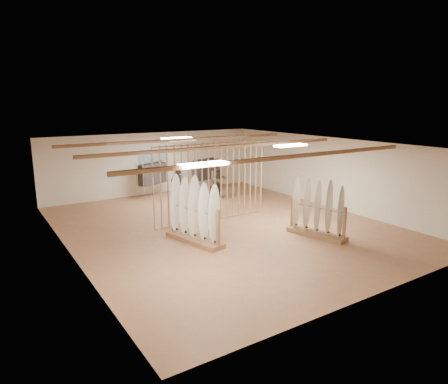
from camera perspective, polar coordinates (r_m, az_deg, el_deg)
floor at (r=13.71m, az=0.00°, el=-4.90°), size 12.00×12.00×0.00m
ceiling at (r=13.14m, az=0.00°, el=6.82°), size 12.00×12.00×0.00m
wall_back at (r=18.60m, az=-10.09°, el=4.04°), size 12.00×0.00×12.00m
wall_front at (r=9.09m, az=21.07°, el=-5.81°), size 12.00×0.00×12.00m
wall_left at (r=11.51m, az=-21.42°, el=-2.01°), size 0.00×12.00×12.00m
wall_right at (r=16.56m, az=14.72°, el=2.75°), size 0.00×12.00×12.00m
ceiling_slats at (r=13.15m, az=0.00°, el=6.48°), size 9.50×6.12×0.10m
light_panels at (r=13.14m, az=0.00°, el=6.56°), size 1.20×0.35×0.06m
bamboo_partition at (r=14.02m, az=-1.77°, el=1.40°), size 4.45×0.05×2.78m
poster at (r=18.56m, az=-10.09°, el=4.64°), size 1.40×0.03×0.90m
rack_left at (r=12.02m, az=-4.27°, el=-4.08°), size 1.04×2.18×2.01m
rack_right at (r=12.88m, az=13.17°, el=-3.50°), size 0.99×2.00×1.85m
clothing_rack_a at (r=18.00m, az=-10.19°, el=2.57°), size 1.42×0.85×1.59m
clothing_rack_b at (r=18.74m, az=-2.71°, el=3.23°), size 1.48×0.75×1.63m
shopper_a at (r=16.06m, az=-6.56°, el=1.10°), size 0.82×0.78×1.87m
shopper_b at (r=17.40m, az=-0.82°, el=2.15°), size 1.15×1.05×1.91m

